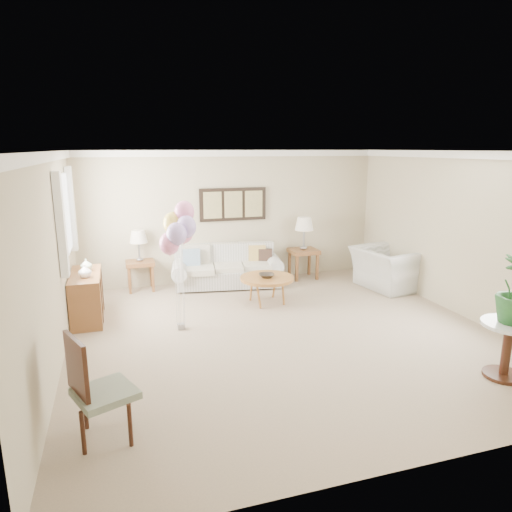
% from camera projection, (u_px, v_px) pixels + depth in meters
% --- Properties ---
extents(ground_plane, '(6.00, 6.00, 0.00)m').
position_uv_depth(ground_plane, '(285.00, 334.00, 6.64)').
color(ground_plane, tan).
extents(room_shell, '(6.04, 6.04, 2.60)m').
position_uv_depth(room_shell, '(277.00, 223.00, 6.32)').
color(room_shell, '#BAB292').
rests_on(room_shell, ground).
extents(wall_art_triptych, '(1.35, 0.06, 0.65)m').
position_uv_depth(wall_art_triptych, '(233.00, 204.00, 9.04)').
color(wall_art_triptych, black).
rests_on(wall_art_triptych, ground).
extents(sofa, '(2.29, 1.10, 0.80)m').
position_uv_depth(sofa, '(228.00, 270.00, 8.93)').
color(sofa, silver).
rests_on(sofa, ground).
extents(end_table_left, '(0.52, 0.48, 0.57)m').
position_uv_depth(end_table_left, '(140.00, 266.00, 8.59)').
color(end_table_left, brown).
rests_on(end_table_left, ground).
extents(end_table_right, '(0.56, 0.51, 0.61)m').
position_uv_depth(end_table_right, '(303.00, 254.00, 9.39)').
color(end_table_right, brown).
rests_on(end_table_right, ground).
extents(lamp_left, '(0.33, 0.33, 0.58)m').
position_uv_depth(lamp_left, '(138.00, 238.00, 8.47)').
color(lamp_left, gray).
rests_on(lamp_left, end_table_left).
extents(lamp_right, '(0.38, 0.38, 0.67)m').
position_uv_depth(lamp_right, '(304.00, 225.00, 9.25)').
color(lamp_right, gray).
rests_on(lamp_right, end_table_right).
extents(coffee_table, '(0.93, 0.93, 0.47)m').
position_uv_depth(coffee_table, '(267.00, 279.00, 7.88)').
color(coffee_table, '#A8672A').
rests_on(coffee_table, ground).
extents(decor_bowl, '(0.32, 0.32, 0.07)m').
position_uv_depth(decor_bowl, '(267.00, 276.00, 7.83)').
color(decor_bowl, '#2A241D').
rests_on(decor_bowl, coffee_table).
extents(armchair, '(1.21, 1.34, 0.78)m').
position_uv_depth(armchair, '(388.00, 268.00, 8.75)').
color(armchair, silver).
rests_on(armchair, ground).
extents(side_table, '(0.63, 0.63, 0.68)m').
position_uv_depth(side_table, '(508.00, 336.00, 5.28)').
color(side_table, silver).
rests_on(side_table, ground).
extents(accent_chair, '(0.66, 0.65, 1.02)m').
position_uv_depth(accent_chair, '(96.00, 386.00, 4.13)').
color(accent_chair, gray).
rests_on(accent_chair, ground).
extents(credenza, '(0.46, 1.20, 0.74)m').
position_uv_depth(credenza, '(87.00, 296.00, 7.16)').
color(credenza, brown).
rests_on(credenza, ground).
extents(vase_white, '(0.25, 0.25, 0.20)m').
position_uv_depth(vase_white, '(85.00, 271.00, 6.84)').
color(vase_white, white).
rests_on(vase_white, credenza).
extents(vase_sage, '(0.18, 0.18, 0.19)m').
position_uv_depth(vase_sage, '(86.00, 265.00, 7.22)').
color(vase_sage, beige).
rests_on(vase_sage, credenza).
extents(balloon_cluster, '(0.54, 0.57, 1.91)m').
position_uv_depth(balloon_cluster, '(179.00, 229.00, 6.48)').
color(balloon_cluster, gray).
rests_on(balloon_cluster, ground).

